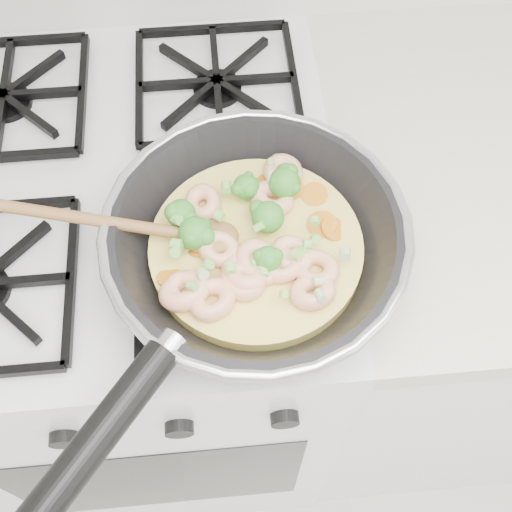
{
  "coord_description": "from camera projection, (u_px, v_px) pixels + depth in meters",
  "views": [
    {
      "loc": [
        0.15,
        1.18,
        1.58
      ],
      "look_at": [
        0.18,
        1.55,
        0.93
      ],
      "focal_mm": 44.61,
      "sensor_mm": 36.0,
      "label": 1
    }
  ],
  "objects": [
    {
      "name": "stove",
      "position": [
        156.0,
        319.0,
        1.22
      ],
      "size": [
        0.6,
        0.6,
        0.92
      ],
      "color": "white",
      "rests_on": "ground"
    },
    {
      "name": "skillet",
      "position": [
        252.0,
        245.0,
        0.72
      ],
      "size": [
        0.47,
        0.47,
        0.1
      ],
      "rotation": [
        0.0,
        0.0,
        -0.21
      ],
      "color": "black",
      "rests_on": "stove"
    }
  ]
}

